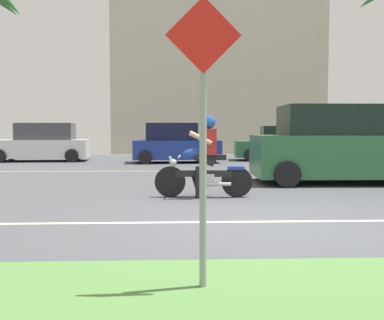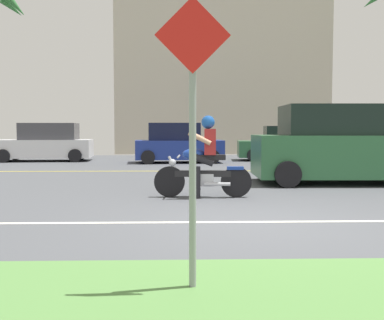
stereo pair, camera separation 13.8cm
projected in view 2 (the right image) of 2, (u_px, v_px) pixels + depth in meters
The scene contains 10 objects.
ground at pixel (230, 195), 9.96m from camera, with size 56.00×30.00×0.04m, color #4C4F54.
lane_line_near at pixel (252, 222), 6.96m from camera, with size 50.40×0.12×0.01m, color silver.
lane_line_far at pixel (212, 171), 15.47m from camera, with size 50.40×0.12×0.01m, color yellow.
motorcyclist at pixel (204, 163), 9.47m from camera, with size 2.00×0.65×1.67m.
suv_nearby at pixel (344, 145), 11.99m from camera, with size 4.74×2.34×2.01m.
parked_car_0 at pixel (46, 143), 20.30m from camera, with size 4.18×2.15×1.66m.
parked_car_1 at pixel (177, 144), 19.35m from camera, with size 3.73×2.12×1.65m.
parked_car_2 at pixel (290, 144), 20.66m from camera, with size 4.51×2.10×1.53m.
street_sign at pixel (193, 115), 3.83m from camera, with size 0.62×0.06×2.47m.
building_far at pixel (221, 77), 27.65m from camera, with size 12.13×4.00×8.98m, color beige.
Camera 2 is at (-1.10, -6.86, 1.39)m, focal length 43.46 mm.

